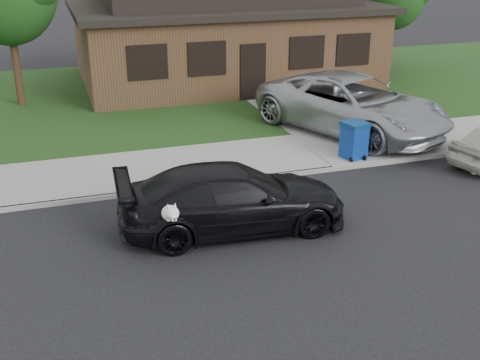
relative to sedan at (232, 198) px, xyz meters
name	(u,v)px	position (x,y,z in m)	size (l,w,h in m)	color
ground	(244,250)	(-0.07, -1.01, -0.73)	(120.00, 120.00, 0.00)	black
sidewalk	(188,165)	(-0.07, 3.99, -0.67)	(60.00, 3.00, 0.12)	gray
curb	(201,185)	(-0.07, 2.49, -0.67)	(60.00, 0.12, 0.12)	gray
lawn	(141,97)	(-0.07, 11.99, -0.66)	(60.00, 13.00, 0.13)	#193814
driveway	(310,103)	(5.93, 8.99, -0.66)	(4.50, 13.00, 0.14)	gray
sedan	(232,198)	(0.00, 0.00, 0.00)	(5.13, 2.48, 1.46)	black
minivan	(352,104)	(5.63, 5.19, 0.31)	(2.98, 6.47, 1.80)	#A3A5AA
recycling_bin	(354,140)	(4.54, 2.95, -0.07)	(0.79, 0.79, 1.07)	navy
house	(223,32)	(3.93, 13.99, 1.41)	(12.60, 8.60, 4.65)	#422B1C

